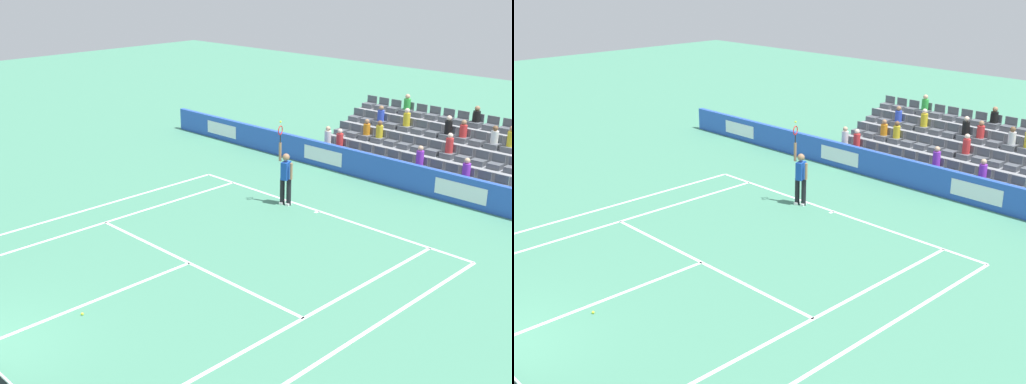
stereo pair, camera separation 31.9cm
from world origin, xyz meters
TOP-DOWN VIEW (x-y plane):
  - line_baseline at (0.00, -11.89)m, footprint 10.97×0.10m
  - line_service at (0.00, -6.40)m, footprint 8.23×0.10m
  - line_centre_service at (0.00, -3.20)m, footprint 0.10×6.40m
  - line_singles_sideline_left at (4.12, -5.95)m, footprint 0.10×11.89m
  - line_singles_sideline_right at (-4.12, -5.95)m, footprint 0.10×11.89m
  - line_doubles_sideline_left at (5.49, -5.95)m, footprint 0.10×11.89m
  - line_doubles_sideline_right at (-5.49, -5.95)m, footprint 0.10×11.89m
  - line_centre_mark at (0.00, -11.79)m, footprint 0.10×0.20m
  - sponsor_barrier at (0.00, -15.75)m, footprint 23.69×0.22m
  - tennis_player at (1.21, -11.57)m, footprint 0.54×0.42m
  - stadium_stand at (-0.00, -18.69)m, footprint 8.06×3.80m
  - loose_tennis_ball at (-0.39, -2.88)m, footprint 0.07×0.07m

SIDE VIEW (x-z plane):
  - line_baseline at x=0.00m, z-range 0.00..0.01m
  - line_service at x=0.00m, z-range 0.00..0.01m
  - line_centre_service at x=0.00m, z-range 0.00..0.01m
  - line_singles_sideline_left at x=4.12m, z-range 0.00..0.01m
  - line_singles_sideline_right at x=-4.12m, z-range 0.00..0.01m
  - line_doubles_sideline_left at x=5.49m, z-range 0.00..0.01m
  - line_doubles_sideline_right at x=-5.49m, z-range 0.00..0.01m
  - line_centre_mark at x=0.00m, z-range 0.00..0.01m
  - loose_tennis_ball at x=-0.39m, z-range 0.00..0.07m
  - sponsor_barrier at x=0.00m, z-range 0.00..1.00m
  - stadium_stand at x=0.00m, z-range -0.62..2.00m
  - tennis_player at x=1.21m, z-range -0.43..2.42m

